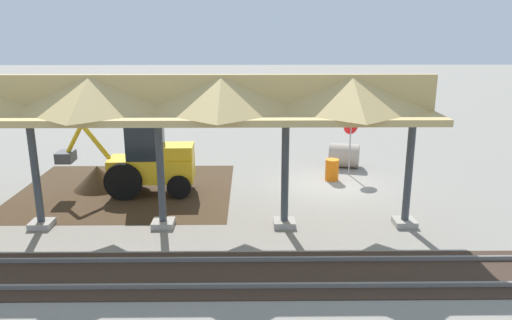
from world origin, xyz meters
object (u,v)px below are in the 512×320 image
at_px(stop_sign, 351,133).
at_px(traffic_barrel, 332,170).
at_px(concrete_pipe, 344,155).
at_px(backhoe, 148,162).

distance_m(stop_sign, traffic_barrel, 1.82).
relative_size(stop_sign, concrete_pipe, 1.65).
height_order(stop_sign, backhoe, backhoe).
distance_m(stop_sign, backhoe, 8.55).
bearing_deg(backhoe, concrete_pipe, -156.68).
bearing_deg(stop_sign, traffic_barrel, 41.59).
xyz_separation_m(stop_sign, traffic_barrel, (0.86, 0.76, -1.41)).
distance_m(backhoe, traffic_barrel, 7.56).
height_order(backhoe, concrete_pipe, backhoe).
xyz_separation_m(concrete_pipe, traffic_barrel, (0.87, 1.98, -0.09)).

